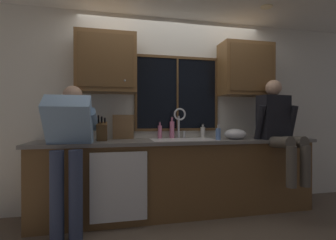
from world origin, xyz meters
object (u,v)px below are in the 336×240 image
at_px(person_standing, 69,141).
at_px(bottle_amber_small, 172,129).
at_px(bottle_green_glass, 160,131).
at_px(cutting_board, 123,127).
at_px(person_sitting_on_counter, 279,125).
at_px(bottle_tall_clear, 203,132).
at_px(mixing_bowl, 235,134).
at_px(knife_block, 102,132).
at_px(soap_dispenser, 218,134).

distance_m(person_standing, bottle_amber_small, 1.32).
bearing_deg(bottle_amber_small, bottle_green_glass, -177.07).
bearing_deg(bottle_amber_small, cutting_board, -178.65).
bearing_deg(person_standing, person_sitting_on_counter, 0.87).
height_order(person_sitting_on_counter, bottle_green_glass, person_sitting_on_counter).
distance_m(cutting_board, bottle_tall_clear, 1.08).
relative_size(person_standing, mixing_bowl, 5.60).
bearing_deg(knife_block, mixing_bowl, -2.72).
xyz_separation_m(mixing_bowl, bottle_tall_clear, (-0.33, 0.30, 0.02)).
relative_size(knife_block, soap_dispenser, 1.61).
xyz_separation_m(cutting_board, bottle_amber_small, (0.64, 0.02, -0.03)).
xyz_separation_m(knife_block, mixing_bowl, (1.66, -0.08, -0.05)).
bearing_deg(knife_block, person_standing, -134.45).
relative_size(mixing_bowl, soap_dispenser, 1.38).
bearing_deg(knife_block, soap_dispenser, -6.47).
height_order(cutting_board, soap_dispenser, cutting_board).
bearing_deg(person_sitting_on_counter, knife_block, 172.64).
height_order(person_standing, bottle_green_glass, person_standing).
distance_m(mixing_bowl, bottle_tall_clear, 0.44).
xyz_separation_m(person_sitting_on_counter, bottle_amber_small, (-1.25, 0.50, -0.06)).
relative_size(person_sitting_on_counter, bottle_green_glass, 5.60).
bearing_deg(cutting_board, bottle_amber_small, 1.35).
distance_m(mixing_bowl, soap_dispenser, 0.28).
height_order(knife_block, bottle_tall_clear, knife_block).
relative_size(mixing_bowl, bottle_amber_small, 0.95).
xyz_separation_m(mixing_bowl, soap_dispenser, (-0.27, -0.08, 0.01)).
bearing_deg(person_standing, bottle_tall_clear, 17.98).
bearing_deg(bottle_tall_clear, soap_dispenser, -80.99).
bearing_deg(bottle_amber_small, knife_block, -165.91).
xyz_separation_m(knife_block, bottle_tall_clear, (1.33, 0.22, -0.03)).
bearing_deg(bottle_amber_small, person_sitting_on_counter, -21.94).
xyz_separation_m(knife_block, cutting_board, (0.25, 0.21, 0.05)).
bearing_deg(person_sitting_on_counter, bottle_green_glass, 160.76).
distance_m(person_sitting_on_counter, bottle_tall_clear, 0.96).
bearing_deg(person_sitting_on_counter, cutting_board, 165.55).
relative_size(bottle_green_glass, bottle_amber_small, 0.77).
bearing_deg(cutting_board, bottle_tall_clear, 0.40).
bearing_deg(person_standing, bottle_green_glass, 27.09).
bearing_deg(person_sitting_on_counter, soap_dispenser, 171.00).
bearing_deg(person_sitting_on_counter, bottle_tall_clear, 148.72).
bearing_deg(knife_block, bottle_green_glass, 16.54).
distance_m(soap_dispenser, bottle_tall_clear, 0.38).
distance_m(cutting_board, bottle_green_glass, 0.48).
distance_m(person_sitting_on_counter, mixing_bowl, 0.54).
bearing_deg(soap_dispenser, mixing_bowl, 16.39).
bearing_deg(bottle_green_glass, knife_block, -163.46).
distance_m(person_standing, person_sitting_on_counter, 2.46).
height_order(knife_block, bottle_amber_small, knife_block).
height_order(person_sitting_on_counter, cutting_board, person_sitting_on_counter).
bearing_deg(bottle_tall_clear, person_standing, -162.02).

